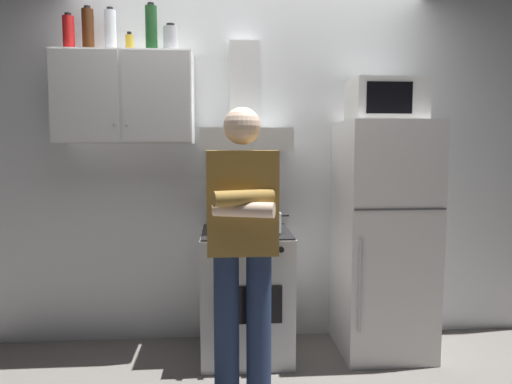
{
  "coord_description": "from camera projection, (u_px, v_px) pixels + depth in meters",
  "views": [
    {
      "loc": [
        -0.21,
        -2.87,
        1.44
      ],
      "look_at": [
        0.0,
        0.0,
        1.15
      ],
      "focal_mm": 32.89,
      "sensor_mm": 36.0,
      "label": 1
    }
  ],
  "objects": [
    {
      "name": "back_wall_tiled",
      "position": [
        250.0,
        157.0,
        3.47
      ],
      "size": [
        4.8,
        0.1,
        2.7
      ],
      "primitive_type": "cube",
      "color": "white",
      "rests_on": "ground_plane"
    },
    {
      "name": "bottle_soda_red",
      "position": [
        69.0,
        33.0,
        3.05
      ],
      "size": [
        0.07,
        0.07,
        0.24
      ],
      "color": "red",
      "rests_on": "upper_cabinet"
    },
    {
      "name": "cooking_pot",
      "position": [
        267.0,
        222.0,
        3.05
      ],
      "size": [
        0.29,
        0.19,
        0.13
      ],
      "color": "#B7BABF",
      "rests_on": "stove_oven"
    },
    {
      "name": "bottle_wine_green",
      "position": [
        151.0,
        29.0,
        3.09
      ],
      "size": [
        0.08,
        0.08,
        0.32
      ],
      "color": "#19471E",
      "rests_on": "upper_cabinet"
    },
    {
      "name": "upper_cabinet",
      "position": [
        126.0,
        98.0,
        3.14
      ],
      "size": [
        0.9,
        0.37,
        0.6
      ],
      "color": "silver"
    },
    {
      "name": "bottle_rum_dark",
      "position": [
        88.0,
        30.0,
        3.09
      ],
      "size": [
        0.08,
        0.08,
        0.3
      ],
      "color": "#47230F",
      "rests_on": "upper_cabinet"
    },
    {
      "name": "range_hood",
      "position": [
        245.0,
        122.0,
        3.22
      ],
      "size": [
        0.6,
        0.44,
        0.75
      ],
      "color": "white"
    },
    {
      "name": "microwave",
      "position": [
        386.0,
        100.0,
        3.16
      ],
      "size": [
        0.48,
        0.37,
        0.28
      ],
      "color": "silver",
      "rests_on": "refrigerator"
    },
    {
      "name": "person_standing",
      "position": [
        243.0,
        244.0,
        2.56
      ],
      "size": [
        0.38,
        0.33,
        1.64
      ],
      "color": "navy",
      "rests_on": "ground_plane"
    },
    {
      "name": "stove_oven",
      "position": [
        246.0,
        293.0,
        3.21
      ],
      "size": [
        0.6,
        0.62,
        0.87
      ],
      "color": "white",
      "rests_on": "ground_plane"
    },
    {
      "name": "refrigerator",
      "position": [
        383.0,
        238.0,
        3.24
      ],
      "size": [
        0.6,
        0.62,
        1.6
      ],
      "color": "white",
      "rests_on": "ground_plane"
    },
    {
      "name": "bottle_spice_jar",
      "position": [
        129.0,
        43.0,
        3.1
      ],
      "size": [
        0.05,
        0.05,
        0.13
      ],
      "color": "gold",
      "rests_on": "upper_cabinet"
    },
    {
      "name": "bottle_vodka_clear",
      "position": [
        111.0,
        32.0,
        3.13
      ],
      "size": [
        0.08,
        0.08,
        0.3
      ],
      "color": "silver",
      "rests_on": "upper_cabinet"
    },
    {
      "name": "ground_plane",
      "position": [
        256.0,
        370.0,
        3.01
      ],
      "size": [
        7.0,
        7.0,
        0.0
      ],
      "primitive_type": "plane",
      "color": "slate"
    },
    {
      "name": "bottle_canister_steel",
      "position": [
        171.0,
        39.0,
        3.1
      ],
      "size": [
        0.1,
        0.1,
        0.19
      ],
      "color": "#B2B5BA",
      "rests_on": "upper_cabinet"
    }
  ]
}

